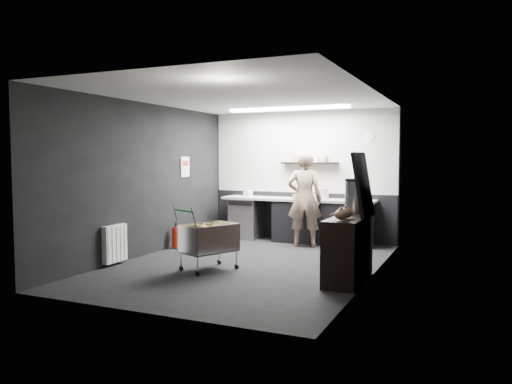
% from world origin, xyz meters
% --- Properties ---
extents(floor, '(5.50, 5.50, 0.00)m').
position_xyz_m(floor, '(0.00, 0.00, 0.00)').
color(floor, black).
rests_on(floor, ground).
extents(ceiling, '(5.50, 5.50, 0.00)m').
position_xyz_m(ceiling, '(0.00, 0.00, 2.70)').
color(ceiling, silver).
rests_on(ceiling, wall_back).
extents(wall_back, '(5.50, 0.00, 5.50)m').
position_xyz_m(wall_back, '(0.00, 2.75, 1.35)').
color(wall_back, black).
rests_on(wall_back, floor).
extents(wall_front, '(5.50, 0.00, 5.50)m').
position_xyz_m(wall_front, '(0.00, -2.75, 1.35)').
color(wall_front, black).
rests_on(wall_front, floor).
extents(wall_left, '(0.00, 5.50, 5.50)m').
position_xyz_m(wall_left, '(-2.00, 0.00, 1.35)').
color(wall_left, black).
rests_on(wall_left, floor).
extents(wall_right, '(0.00, 5.50, 5.50)m').
position_xyz_m(wall_right, '(2.00, 0.00, 1.35)').
color(wall_right, black).
rests_on(wall_right, floor).
extents(kitchen_wall_panel, '(3.95, 0.02, 1.70)m').
position_xyz_m(kitchen_wall_panel, '(0.00, 2.73, 1.85)').
color(kitchen_wall_panel, '#BCBBB7').
rests_on(kitchen_wall_panel, wall_back).
extents(dado_panel, '(3.95, 0.02, 1.00)m').
position_xyz_m(dado_panel, '(0.00, 2.73, 0.50)').
color(dado_panel, black).
rests_on(dado_panel, wall_back).
extents(floating_shelf, '(1.20, 0.22, 0.04)m').
position_xyz_m(floating_shelf, '(0.20, 2.62, 1.62)').
color(floating_shelf, black).
rests_on(floating_shelf, wall_back).
extents(wall_clock, '(0.20, 0.03, 0.20)m').
position_xyz_m(wall_clock, '(1.40, 2.72, 2.15)').
color(wall_clock, white).
rests_on(wall_clock, wall_back).
extents(poster, '(0.02, 0.30, 0.40)m').
position_xyz_m(poster, '(-1.98, 1.30, 1.55)').
color(poster, white).
rests_on(poster, wall_left).
extents(poster_red_band, '(0.02, 0.22, 0.10)m').
position_xyz_m(poster_red_band, '(-1.98, 1.30, 1.62)').
color(poster_red_band, red).
rests_on(poster_red_band, poster).
extents(radiator, '(0.10, 0.50, 0.60)m').
position_xyz_m(radiator, '(-1.94, -0.90, 0.35)').
color(radiator, white).
rests_on(radiator, wall_left).
extents(ceiling_strip, '(2.40, 0.20, 0.04)m').
position_xyz_m(ceiling_strip, '(0.00, 1.85, 2.67)').
color(ceiling_strip, white).
rests_on(ceiling_strip, ceiling).
extents(prep_counter, '(3.20, 0.61, 0.90)m').
position_xyz_m(prep_counter, '(0.14, 2.42, 0.46)').
color(prep_counter, black).
rests_on(prep_counter, floor).
extents(person, '(0.76, 0.58, 1.86)m').
position_xyz_m(person, '(0.31, 1.97, 0.93)').
color(person, beige).
rests_on(person, floor).
extents(shopping_cart, '(0.86, 1.09, 0.97)m').
position_xyz_m(shopping_cart, '(-0.38, -0.59, 0.46)').
color(shopping_cart, silver).
rests_on(shopping_cart, floor).
extents(sideboard, '(0.52, 1.21, 1.81)m').
position_xyz_m(sideboard, '(1.76, -0.40, 0.58)').
color(sideboard, black).
rests_on(sideboard, floor).
extents(fire_extinguisher, '(0.14, 0.14, 0.47)m').
position_xyz_m(fire_extinguisher, '(-1.85, 0.74, 0.23)').
color(fire_extinguisher, red).
rests_on(fire_extinguisher, floor).
extents(cardboard_box, '(0.45, 0.35, 0.09)m').
position_xyz_m(cardboard_box, '(0.21, 2.37, 0.94)').
color(cardboard_box, '#95814F').
rests_on(cardboard_box, prep_counter).
extents(pink_tub, '(0.22, 0.22, 0.22)m').
position_xyz_m(pink_tub, '(0.55, 2.42, 1.01)').
color(pink_tub, silver).
rests_on(pink_tub, prep_counter).
extents(white_container, '(0.19, 0.17, 0.14)m').
position_xyz_m(white_container, '(-1.09, 2.37, 0.97)').
color(white_container, white).
rests_on(white_container, prep_counter).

